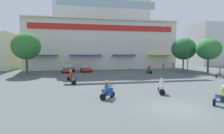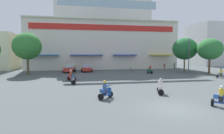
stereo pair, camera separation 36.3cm
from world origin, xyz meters
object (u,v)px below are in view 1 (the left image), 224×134
(parked_car_0, at_px, (68,68))
(scooter_rider_6, at_px, (162,87))
(scooter_rider_7, at_px, (107,91))
(pedestrian_2, at_px, (130,67))
(scooter_rider_4, at_px, (220,74))
(scooter_rider_5, at_px, (71,76))
(scooter_rider_3, at_px, (73,79))
(streetlamp_near, at_px, (188,52))
(pedestrian_1, at_px, (163,66))
(plaza_tree_2, at_px, (26,46))
(plaza_tree_3, at_px, (209,49))
(parked_car_1, at_px, (86,68))
(scooter_rider_1, at_px, (149,70))
(plaza_tree_1, at_px, (184,49))
(pedestrian_0, at_px, (173,65))

(parked_car_0, distance_m, scooter_rider_6, 22.77)
(scooter_rider_6, bearing_deg, scooter_rider_7, -170.98)
(pedestrian_2, bearing_deg, scooter_rider_4, -51.46)
(scooter_rider_5, height_order, scooter_rider_7, scooter_rider_7)
(scooter_rider_3, bearing_deg, streetlamp_near, 21.15)
(pedestrian_1, bearing_deg, parked_car_0, 178.59)
(plaza_tree_2, xyz_separation_m, scooter_rider_4, (29.54, -9.71, -4.29))
(scooter_rider_3, xyz_separation_m, scooter_rider_5, (-0.28, 2.70, 0.03))
(plaza_tree_3, height_order, streetlamp_near, streetlamp_near)
(streetlamp_near, bearing_deg, parked_car_1, 159.90)
(parked_car_0, height_order, streetlamp_near, streetlamp_near)
(scooter_rider_6, height_order, pedestrian_1, pedestrian_1)
(scooter_rider_1, xyz_separation_m, scooter_rider_4, (8.11, -7.87, -0.03))
(parked_car_1, distance_m, scooter_rider_4, 23.59)
(plaza_tree_2, bearing_deg, pedestrian_1, 5.37)
(pedestrian_2, bearing_deg, plaza_tree_3, -31.61)
(plaza_tree_3, distance_m, scooter_rider_5, 24.77)
(parked_car_1, xyz_separation_m, scooter_rider_7, (0.37, -22.56, -0.11))
(scooter_rider_5, distance_m, pedestrian_1, 21.81)
(plaza_tree_3, relative_size, scooter_rider_6, 4.04)
(scooter_rider_3, bearing_deg, scooter_rider_6, -41.15)
(scooter_rider_4, distance_m, scooter_rider_7, 21.03)
(scooter_rider_1, bearing_deg, pedestrian_1, 40.65)
(plaza_tree_1, xyz_separation_m, pedestrian_1, (-3.02, 2.53, -3.66))
(scooter_rider_3, distance_m, pedestrian_2, 18.24)
(plaza_tree_1, xyz_separation_m, scooter_rider_5, (-21.99, -8.22, -3.98))
(parked_car_0, height_order, scooter_rider_5, parked_car_0)
(plaza_tree_1, relative_size, scooter_rider_4, 4.43)
(pedestrian_2, relative_size, streetlamp_near, 0.23)
(pedestrian_0, bearing_deg, pedestrian_1, -139.58)
(scooter_rider_6, bearing_deg, pedestrian_0, 57.98)
(scooter_rider_5, height_order, scooter_rider_6, scooter_rider_5)
(plaza_tree_2, relative_size, scooter_rider_4, 4.71)
(scooter_rider_1, bearing_deg, parked_car_1, 153.44)
(parked_car_0, height_order, scooter_rider_7, parked_car_0)
(plaza_tree_2, height_order, scooter_rider_6, plaza_tree_2)
(scooter_rider_4, distance_m, pedestrian_2, 16.55)
(scooter_rider_4, bearing_deg, scooter_rider_6, -149.07)
(pedestrian_0, bearing_deg, scooter_rider_3, -143.30)
(streetlamp_near, bearing_deg, pedestrian_0, 75.39)
(parked_car_1, relative_size, streetlamp_near, 0.61)
(plaza_tree_1, relative_size, scooter_rider_1, 4.32)
(scooter_rider_3, relative_size, scooter_rider_4, 0.95)
(scooter_rider_6, relative_size, pedestrian_1, 0.96)
(scooter_rider_7, bearing_deg, pedestrian_1, 53.20)
(scooter_rider_1, bearing_deg, scooter_rider_4, -44.16)
(pedestrian_0, bearing_deg, scooter_rider_5, -148.15)
(plaza_tree_1, bearing_deg, parked_car_1, 168.79)
(scooter_rider_4, height_order, pedestrian_0, pedestrian_0)
(scooter_rider_1, xyz_separation_m, scooter_rider_3, (-13.65, -9.12, -0.06))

